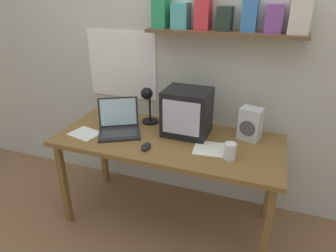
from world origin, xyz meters
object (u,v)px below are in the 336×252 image
Objects in this scene: laptop at (119,124)px; crt_monitor at (187,112)px; space_heater at (250,124)px; desk_lamp at (148,101)px; open_notebook at (85,134)px; corner_desk at (168,146)px; loose_paper_near_laptop at (211,149)px; computer_mouse at (146,146)px; juice_glass at (230,152)px.

crt_monitor is at bearing -12.06° from laptop.
crt_monitor is 0.46m from space_heater.
open_notebook is at bearing -140.63° from desk_lamp.
corner_desk is 4.80× the size of crt_monitor.
crt_monitor is 1.36× the size of loose_paper_near_laptop.
crt_monitor is 3.23× the size of computer_mouse.
desk_lamp is (-0.24, 0.19, 0.26)m from corner_desk.
open_notebook is (-0.62, -0.14, 0.07)m from corner_desk.
space_heater is at bearing 75.35° from juice_glass.
corner_desk is 6.90× the size of space_heater.
laptop is (-0.50, -0.15, -0.11)m from crt_monitor.
computer_mouse is (-0.20, -0.32, -0.16)m from crt_monitor.
juice_glass is 0.17m from loose_paper_near_laptop.
crt_monitor is 1.36× the size of open_notebook.
juice_glass reaches higher than computer_mouse.
space_heater is 0.77m from computer_mouse.
loose_paper_near_laptop is (-0.23, -0.25, -0.12)m from space_heater.
desk_lamp is at bearing 141.78° from corner_desk.
juice_glass is 1.10m from open_notebook.
corner_desk is 0.29m from crt_monitor.
open_notebook is at bearing -179.35° from laptop.
laptop is at bearing -153.24° from space_heater.
laptop is at bearing 149.29° from computer_mouse.
open_notebook is at bearing -158.18° from crt_monitor.
loose_paper_near_laptop is (-0.14, 0.09, -0.05)m from juice_glass.
desk_lamp is at bearing -165.16° from space_heater.
corner_desk is 0.64m from open_notebook.
corner_desk is 0.40m from desk_lamp.
laptop is 0.73m from loose_paper_near_laptop.
laptop reaches higher than open_notebook.
loose_paper_near_laptop is at bearing -36.70° from crt_monitor.
crt_monitor reaches higher than space_heater.
space_heater is 0.95× the size of loose_paper_near_laptop.
open_notebook is (-0.53, 0.05, -0.01)m from computer_mouse.
loose_paper_near_laptop is at bearing -31.09° from laptop.
computer_mouse is (-0.56, -0.06, -0.03)m from juice_glass.
corner_desk is 6.54× the size of loose_paper_near_laptop.
computer_mouse is at bearing -114.92° from corner_desk.
desk_lamp reaches higher than corner_desk.
crt_monitor is 0.86× the size of laptop.
desk_lamp is 2.92× the size of computer_mouse.
computer_mouse is 0.45m from loose_paper_near_laptop.
juice_glass reaches higher than open_notebook.
loose_paper_near_laptop is at bearing 5.44° from open_notebook.
space_heater is at bearing -0.64° from desk_lamp.
laptop is 3.77× the size of computer_mouse.
desk_lamp is (-0.34, 0.06, 0.03)m from crt_monitor.
juice_glass is 0.57m from computer_mouse.
space_heater reaches higher than juice_glass.
corner_desk is 5.29× the size of desk_lamp.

